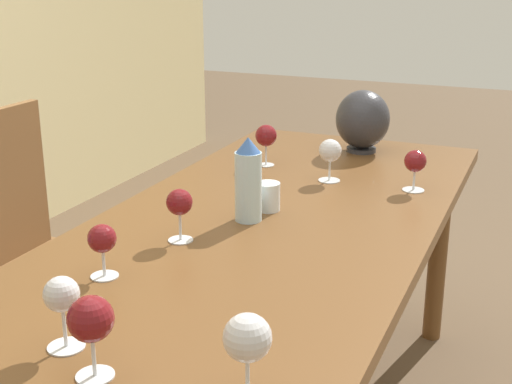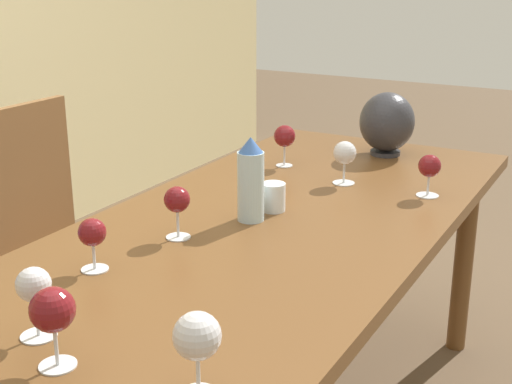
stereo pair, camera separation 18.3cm
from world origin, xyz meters
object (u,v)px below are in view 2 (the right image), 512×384
(wine_glass_3, at_px, (430,167))
(wine_glass_6, at_px, (345,154))
(wine_glass_2, at_px, (53,311))
(wine_glass_5, at_px, (197,338))
(water_tumbler, at_px, (273,197))
(wine_glass_4, at_px, (285,137))
(wine_glass_7, at_px, (34,287))
(chair_far, at_px, (58,242))
(wine_glass_0, at_px, (177,201))
(vase, at_px, (387,123))
(water_bottle, at_px, (251,180))
(wine_glass_1, at_px, (92,234))

(wine_glass_3, distance_m, wine_glass_6, 0.27)
(wine_glass_2, height_order, wine_glass_6, wine_glass_2)
(wine_glass_5, bearing_deg, water_tumbler, 20.12)
(wine_glass_2, height_order, wine_glass_4, wine_glass_2)
(water_tumbler, bearing_deg, wine_glass_7, 176.22)
(chair_far, bearing_deg, wine_glass_6, -66.10)
(wine_glass_4, bearing_deg, wine_glass_5, -158.91)
(wine_glass_3, height_order, chair_far, chair_far)
(wine_glass_0, relative_size, wine_glass_3, 1.07)
(vase, xyz_separation_m, wine_glass_4, (-0.31, 0.25, -0.02))
(wine_glass_0, bearing_deg, wine_glass_3, -35.62)
(wine_glass_0, relative_size, wine_glass_7, 0.97)
(wine_glass_6, bearing_deg, chair_far, 113.90)
(chair_far, bearing_deg, water_bottle, -93.37)
(wine_glass_4, bearing_deg, wine_glass_0, -174.94)
(vase, height_order, wine_glass_2, vase)
(water_tumbler, height_order, chair_far, chair_far)
(wine_glass_1, height_order, wine_glass_7, wine_glass_7)
(wine_glass_3, relative_size, wine_glass_5, 0.86)
(water_bottle, xyz_separation_m, wine_glass_6, (0.43, -0.09, -0.02))
(wine_glass_4, bearing_deg, water_bottle, -162.70)
(water_tumbler, height_order, vase, vase)
(wine_glass_7, distance_m, chair_far, 1.12)
(wine_glass_4, bearing_deg, wine_glass_2, -170.20)
(water_bottle, bearing_deg, wine_glass_1, 161.90)
(wine_glass_5, xyz_separation_m, chair_far, (0.79, 1.10, -0.34))
(wine_glass_3, bearing_deg, water_bottle, 140.41)
(wine_glass_1, bearing_deg, wine_glass_7, -158.49)
(wine_glass_0, height_order, wine_glass_3, wine_glass_0)
(water_tumbler, bearing_deg, wine_glass_3, -45.35)
(wine_glass_4, bearing_deg, wine_glass_1, -179.34)
(wine_glass_1, xyz_separation_m, wine_glass_4, (0.97, 0.01, 0.01))
(wine_glass_3, bearing_deg, vase, 34.55)
(water_tumbler, distance_m, chair_far, 0.84)
(wine_glass_5, xyz_separation_m, wine_glass_7, (0.01, 0.36, -0.00))
(wine_glass_2, xyz_separation_m, wine_glass_4, (1.31, 0.23, -0.00))
(water_tumbler, relative_size, wine_glass_2, 0.54)
(water_bottle, height_order, wine_glass_2, water_bottle)
(water_bottle, xyz_separation_m, wine_glass_2, (-0.80, -0.07, -0.01))
(water_bottle, height_order, wine_glass_5, water_bottle)
(water_tumbler, distance_m, wine_glass_0, 0.32)
(vase, bearing_deg, water_bottle, 173.71)
(water_tumbler, xyz_separation_m, chair_far, (-0.05, 0.79, -0.27))
(wine_glass_0, xyz_separation_m, chair_far, (0.25, 0.67, -0.33))
(wine_glass_6, bearing_deg, wine_glass_3, -88.79)
(wine_glass_3, height_order, wine_glass_4, wine_glass_4)
(wine_glass_5, bearing_deg, wine_glass_4, 21.09)
(water_bottle, height_order, wine_glass_7, water_bottle)
(water_bottle, distance_m, wine_glass_0, 0.22)
(wine_glass_0, relative_size, wine_glass_2, 0.91)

